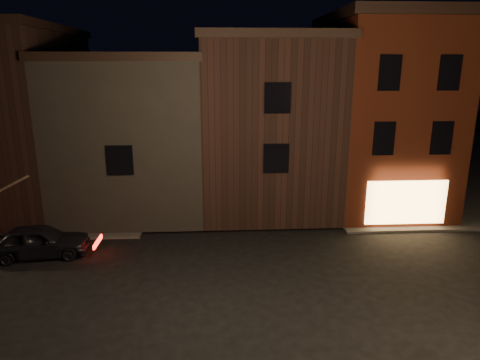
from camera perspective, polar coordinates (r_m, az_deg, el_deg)
name	(u,v)px	position (r m, az deg, el deg)	size (l,w,h in m)	color
ground	(254,289)	(16.24, 1.86, -14.34)	(120.00, 120.00, 0.00)	black
sidewalk_far_right	(469,161)	(40.96, 28.20, 2.20)	(30.00, 30.00, 0.12)	#2D2B28
corner_building	(382,112)	(25.45, 18.44, 8.56)	(6.50, 8.50, 10.50)	#4C1A0D
row_building_a	(264,121)	(24.93, 3.28, 7.87)	(7.30, 10.30, 9.40)	black
row_building_b	(138,131)	(25.23, -13.44, 6.43)	(7.80, 10.30, 8.40)	black
row_building_c	(6,118)	(27.36, -28.77, 7.22)	(7.30, 10.30, 9.90)	black
parked_car_a	(39,241)	(20.34, -25.19, -7.37)	(1.65, 4.10, 1.40)	black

